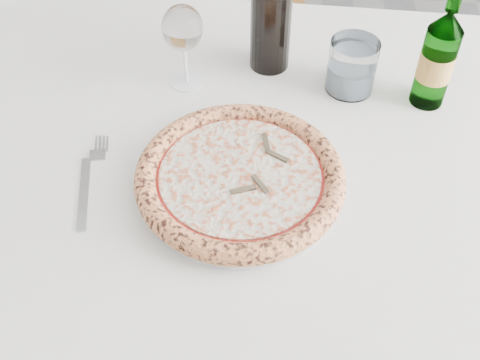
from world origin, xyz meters
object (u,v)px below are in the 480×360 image
Objects in this scene: pizza at (240,177)px; wine_bottle at (272,4)px; wine_glass at (183,30)px; tumbler at (352,69)px; dining_table at (245,178)px; plate at (240,185)px; beer_bottle at (438,59)px; chair_far at (246,7)px.

wine_bottle is at bearing 85.35° from pizza.
tumbler is at bearing 2.43° from wine_glass.
pizza is at bearing -123.57° from tumbler.
wine_glass is (-0.12, 0.26, 0.09)m from pizza.
plate is at bearing -90.00° from dining_table.
tumbler is at bearing 169.86° from beer_bottle.
dining_table is 0.39m from beer_bottle.
dining_table is 9.72× the size of wine_glass.
chair_far is at bearing 94.12° from plate.
wine_glass is 0.44m from beer_bottle.
wine_glass is (-0.12, 0.16, 0.20)m from dining_table.
beer_bottle reaches higher than pizza.
tumbler is 0.18m from wine_bottle.
dining_table is 5.11× the size of wine_bottle.
dining_table is 0.27m from tumbler.
wine_glass is at bearing 128.40° from dining_table.
chair_far is at bearing 120.36° from beer_bottle.
chair_far is at bearing 94.12° from pizza.
beer_bottle is (0.32, 0.24, 0.08)m from plate.
chair_far is 0.72m from wine_glass.
dining_table is 5.07× the size of plate.
wine_bottle is (-0.29, 0.08, 0.04)m from beer_bottle.
pizza is at bearing -142.37° from beer_bottle.
wine_bottle reaches higher than dining_table.
plate is 0.35m from wine_bottle.
pizza is 2.02× the size of wine_glass.
pizza is at bearing -85.88° from chair_far.
tumbler is (0.18, 0.27, 0.02)m from pizza.
beer_bottle is at bearing 37.63° from plate.
wine_glass is at bearing 115.74° from pizza.
wine_bottle is at bearing 163.90° from beer_bottle.
wine_glass reaches higher than dining_table.
chair_far reaches higher than dining_table.
tumbler is 0.43× the size of beer_bottle.
pizza is (-0.00, 0.00, 0.02)m from plate.
tumbler reaches higher than dining_table.
wine_bottle is (-0.15, 0.06, 0.09)m from tumbler.
tumbler is (0.30, 0.01, -0.07)m from wine_glass.
plate reaches higher than dining_table.
plate is 0.95× the size of pizza.
tumbler is at bearing -68.79° from chair_far.
dining_table is 6.78× the size of beer_bottle.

